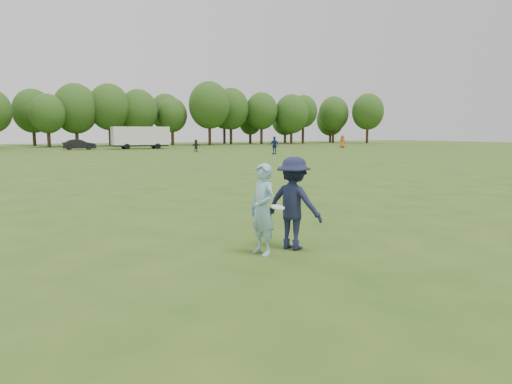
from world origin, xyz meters
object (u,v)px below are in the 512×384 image
(thrower, at_px, (263,209))
(cargo_trailer, at_px, (140,137))
(car_f, at_px, (79,144))
(player_far_c, at_px, (342,141))
(defender, at_px, (294,203))
(field_cone, at_px, (201,150))
(player_far_b, at_px, (274,145))
(player_far_d, at_px, (196,146))

(thrower, bearing_deg, cargo_trailer, 159.18)
(thrower, bearing_deg, car_f, 167.17)
(player_far_c, relative_size, cargo_trailer, 0.22)
(defender, height_order, car_f, defender)
(defender, bearing_deg, thrower, 67.47)
(player_far_c, distance_m, field_cone, 23.62)
(player_far_b, xyz_separation_m, player_far_d, (-5.61, 9.66, -0.22))
(player_far_d, xyz_separation_m, field_cone, (1.83, 3.20, -0.61))
(car_f, bearing_deg, field_cone, -130.41)
(cargo_trailer, bearing_deg, player_far_d, -74.68)
(thrower, distance_m, player_far_b, 41.40)
(player_far_c, height_order, field_cone, player_far_c)
(thrower, distance_m, player_far_d, 48.02)
(thrower, height_order, player_far_b, player_far_b)
(thrower, bearing_deg, defender, 87.16)
(defender, height_order, player_far_b, player_far_b)
(cargo_trailer, bearing_deg, car_f, 176.08)
(defender, distance_m, player_far_d, 47.69)
(player_far_d, distance_m, field_cone, 3.73)
(defender, relative_size, car_f, 0.44)
(thrower, height_order, player_far_c, player_far_c)
(thrower, bearing_deg, player_far_b, 140.27)
(player_far_b, bearing_deg, thrower, -58.32)
(player_far_d, bearing_deg, player_far_c, -13.71)
(car_f, bearing_deg, thrower, 175.11)
(car_f, height_order, cargo_trailer, cargo_trailer)
(player_far_d, relative_size, car_f, 0.35)
(thrower, height_order, car_f, thrower)
(field_cone, bearing_deg, player_far_d, -119.80)
(player_far_b, relative_size, field_cone, 6.52)
(car_f, bearing_deg, cargo_trailer, -96.22)
(car_f, xyz_separation_m, cargo_trailer, (8.36, -0.57, 1.05))
(player_far_b, bearing_deg, cargo_trailer, 173.05)
(field_cone, xyz_separation_m, cargo_trailer, (-5.54, 10.33, 1.63))
(player_far_d, bearing_deg, player_far_b, -82.72)
(field_cone, bearing_deg, player_far_b, -73.63)
(field_cone, distance_m, cargo_trailer, 11.83)
(player_far_c, bearing_deg, car_f, -4.26)
(player_far_b, distance_m, car_f, 29.61)
(player_far_b, height_order, player_far_c, player_far_c)
(defender, relative_size, player_far_b, 0.98)
(defender, height_order, field_cone, defender)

